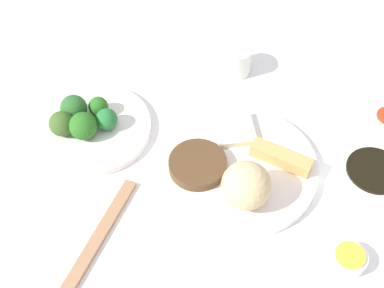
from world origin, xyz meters
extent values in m
cube|color=white|center=(0.00, 0.00, 0.01)|extent=(2.20, 2.20, 0.02)
cylinder|color=white|center=(0.01, 0.01, 0.03)|extent=(0.27, 0.27, 0.02)
sphere|color=#D3B67F|center=(0.01, -0.06, 0.08)|extent=(0.08, 0.08, 0.08)
cube|color=tan|center=(0.07, 0.02, 0.05)|extent=(0.11, 0.07, 0.02)
cube|color=beige|center=(0.00, 0.08, 0.04)|extent=(0.07, 0.08, 0.01)
cylinder|color=#4F351D|center=(-0.06, 0.00, 0.05)|extent=(0.10, 0.10, 0.02)
cylinder|color=white|center=(-0.26, 0.09, 0.03)|extent=(0.21, 0.21, 0.01)
sphere|color=#28681F|center=(-0.25, 0.12, 0.05)|extent=(0.04, 0.04, 0.04)
sphere|color=#27651E|center=(-0.27, 0.06, 0.06)|extent=(0.05, 0.05, 0.05)
sphere|color=#395B22|center=(-0.31, 0.07, 0.06)|extent=(0.05, 0.05, 0.05)
sphere|color=#285E26|center=(-0.29, 0.10, 0.06)|extent=(0.05, 0.05, 0.05)
sphere|color=#236E31|center=(-0.23, 0.09, 0.05)|extent=(0.04, 0.04, 0.04)
cylinder|color=white|center=(0.22, -0.01, 0.04)|extent=(0.11, 0.11, 0.04)
cylinder|color=black|center=(0.22, -0.01, 0.06)|extent=(0.09, 0.09, 0.00)
cylinder|color=white|center=(0.17, -0.15, 0.03)|extent=(0.05, 0.05, 0.02)
cylinder|color=gold|center=(0.17, -0.15, 0.05)|extent=(0.04, 0.04, 0.00)
cylinder|color=silver|center=(0.00, 0.26, 0.05)|extent=(0.06, 0.06, 0.06)
cube|color=#A2724F|center=(-0.21, -0.14, 0.02)|extent=(0.10, 0.22, 0.01)
camera|label=1|loc=(-0.05, -0.48, 0.72)|focal=46.35mm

